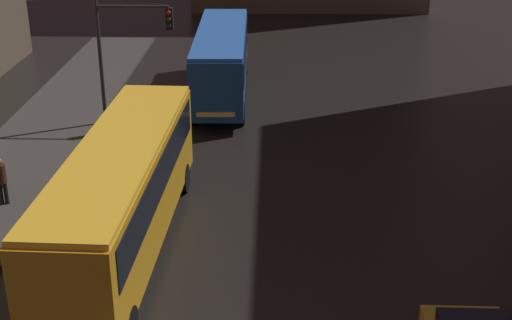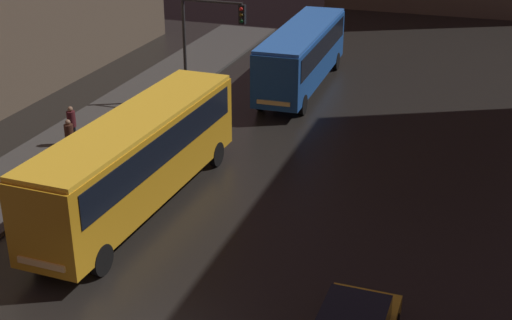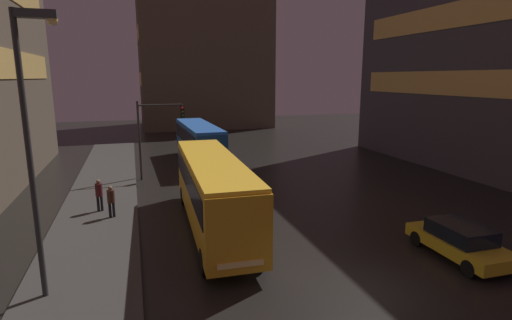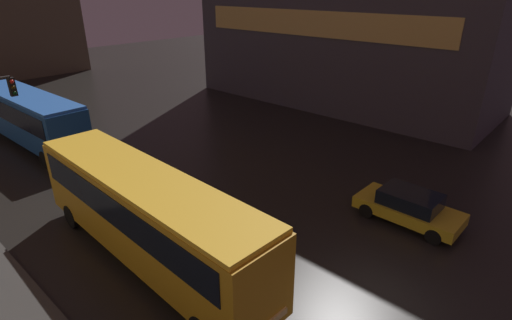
% 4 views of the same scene
% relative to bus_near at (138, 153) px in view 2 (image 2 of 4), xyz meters
% --- Properties ---
extents(sidewalk_left, '(4.00, 48.00, 0.15)m').
position_rel_bus_near_xyz_m(sidewalk_left, '(-5.42, 2.96, -2.05)').
color(sidewalk_left, '#3D3A38').
rests_on(sidewalk_left, ground).
extents(bus_near, '(2.74, 11.53, 3.46)m').
position_rel_bus_near_xyz_m(bus_near, '(0.00, 0.00, 0.00)').
color(bus_near, orange).
rests_on(bus_near, ground).
extents(bus_far, '(2.58, 10.84, 3.30)m').
position_rel_bus_near_xyz_m(bus_far, '(1.78, 15.12, -0.10)').
color(bus_far, '#194793').
rests_on(bus_far, ground).
extents(pedestrian_near, '(0.46, 0.46, 1.64)m').
position_rel_bus_near_xyz_m(pedestrian_near, '(-4.67, 2.83, -1.02)').
color(pedestrian_near, black).
rests_on(pedestrian_near, sidewalk_left).
extents(pedestrian_mid, '(0.49, 0.49, 1.72)m').
position_rel_bus_near_xyz_m(pedestrian_mid, '(-5.31, 4.04, -0.97)').
color(pedestrian_mid, black).
rests_on(pedestrian_mid, sidewalk_left).
extents(traffic_light_main, '(3.24, 0.35, 5.53)m').
position_rel_bus_near_xyz_m(traffic_light_main, '(-1.86, 10.83, 1.64)').
color(traffic_light_main, '#2D2D2D').
rests_on(traffic_light_main, ground).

